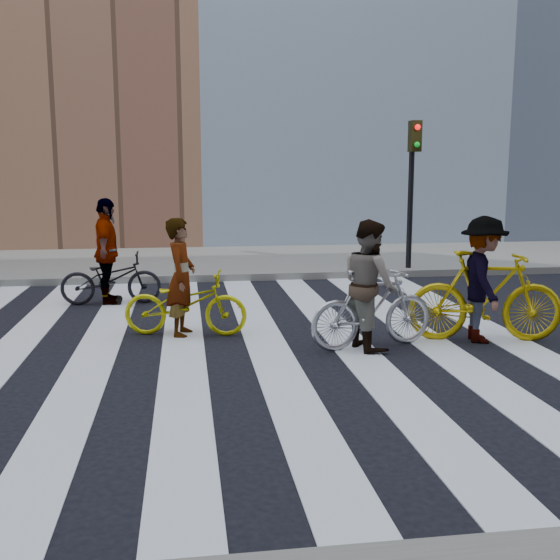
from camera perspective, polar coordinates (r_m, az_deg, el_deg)
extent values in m
plane|color=black|center=(8.74, -4.80, -5.73)|extent=(100.00, 100.00, 0.00)
cube|color=gray|center=(16.07, -6.46, 1.58)|extent=(100.00, 5.00, 0.15)
cube|color=white|center=(9.01, -22.63, -5.95)|extent=(0.55, 10.00, 0.01)
cube|color=white|center=(8.80, -15.64, -5.92)|extent=(0.55, 10.00, 0.01)
cube|color=white|center=(8.72, -8.43, -5.79)|extent=(0.55, 10.00, 0.01)
cube|color=white|center=(8.78, -1.20, -5.58)|extent=(0.55, 10.00, 0.01)
cube|color=white|center=(8.98, 5.81, -5.29)|extent=(0.55, 10.00, 0.01)
cube|color=white|center=(9.30, 12.43, -4.94)|extent=(0.55, 10.00, 0.01)
cube|color=white|center=(9.74, 18.51, -4.56)|extent=(0.55, 10.00, 0.01)
cylinder|color=black|center=(14.67, 11.28, 6.67)|extent=(0.12, 0.12, 3.20)
cube|color=black|center=(14.53, 11.67, 12.16)|extent=(0.22, 0.28, 0.65)
sphere|color=red|center=(14.39, 11.90, 12.90)|extent=(0.12, 0.12, 0.12)
sphere|color=#0CCC26|center=(14.38, 11.85, 11.47)|extent=(0.12, 0.12, 0.12)
imported|color=#CAC70B|center=(9.26, -8.24, -2.04)|extent=(1.81, 0.93, 0.91)
imported|color=#B8B9C3|center=(8.59, 8.06, -2.47)|extent=(1.81, 0.85, 1.05)
imported|color=#C3A30A|center=(9.24, 17.45, -1.36)|extent=(2.13, 0.98, 1.24)
imported|color=black|center=(11.66, -14.50, 0.12)|extent=(1.71, 0.63, 0.89)
imported|color=slate|center=(9.19, -8.61, 0.23)|extent=(0.51, 0.67, 1.65)
imported|color=slate|center=(8.51, 7.79, -0.39)|extent=(0.80, 0.93, 1.68)
imported|color=slate|center=(9.18, 17.24, 0.04)|extent=(0.83, 1.20, 1.70)
imported|color=slate|center=(11.60, -14.84, 2.40)|extent=(0.47, 1.08, 1.83)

